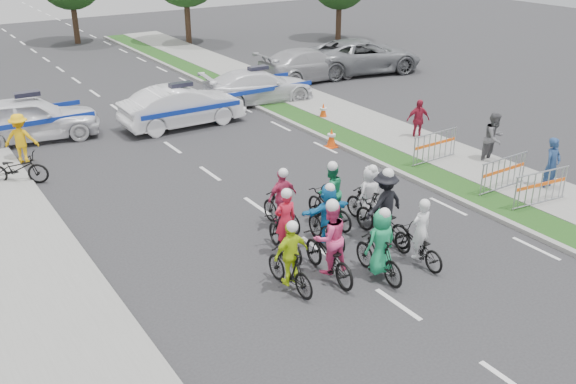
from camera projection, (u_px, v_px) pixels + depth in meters
ground at (398, 304)px, 13.80m from camera, size 90.00×90.00×0.00m
curb_right at (413, 179)px, 20.16m from camera, size 0.20×60.00×0.12m
grass_strip at (429, 174)px, 20.51m from camera, size 1.20×60.00×0.11m
sidewalk_right at (468, 163)px, 21.40m from camera, size 2.40×60.00×0.13m
sidewalk_left at (30, 286)px, 14.38m from camera, size 3.00×60.00×0.13m
rider_0 at (419, 242)px, 15.22m from camera, size 0.64×1.69×1.71m
rider_1 at (380, 250)px, 14.55m from camera, size 0.77×1.73×1.80m
rider_2 at (329, 249)px, 14.55m from camera, size 0.87×2.00×2.00m
rider_3 at (290, 263)px, 14.09m from camera, size 0.89×1.68×1.74m
rider_4 at (384, 212)px, 16.24m from camera, size 1.15×2.00×2.00m
rider_5 at (327, 219)px, 15.98m from camera, size 1.38×1.65×1.72m
rider_6 at (285, 233)px, 15.57m from camera, size 0.82×1.83×1.81m
rider_7 at (369, 201)px, 17.12m from camera, size 0.77×1.69×1.74m
rider_8 at (330, 201)px, 17.08m from camera, size 0.80×1.84×1.85m
rider_9 at (282, 205)px, 16.87m from camera, size 0.90×1.69×1.75m
police_car_0 at (31, 118)px, 23.50m from camera, size 5.11×2.74×1.65m
police_car_1 at (182, 106)px, 25.06m from camera, size 4.83×1.72×1.59m
police_car_2 at (258, 86)px, 28.26m from camera, size 5.27×2.75×1.46m
civilian_sedan at (309, 64)px, 32.00m from camera, size 5.51×2.31×1.59m
civilian_suv at (362, 56)px, 33.54m from camera, size 6.72×4.08×1.74m
spectator_0 at (552, 165)px, 19.12m from camera, size 0.63×0.44×1.68m
spectator_1 at (494, 138)px, 21.24m from camera, size 0.94×0.78×1.77m
spectator_2 at (418, 120)px, 23.51m from camera, size 0.97×0.63×1.54m
marshal_hiviz at (21, 138)px, 21.34m from camera, size 1.26×1.07×1.69m
barrier_0 at (540, 190)px, 18.12m from camera, size 2.04×0.72×1.12m
barrier_1 at (503, 175)px, 19.13m from camera, size 2.01×0.54×1.12m
barrier_2 at (435, 148)px, 21.31m from camera, size 2.01×0.56×1.12m
cone_0 at (331, 138)px, 22.95m from camera, size 0.40×0.40×0.70m
cone_1 at (323, 111)px, 26.04m from camera, size 0.40×0.40×0.70m
parked_bike at (17, 169)px, 19.77m from camera, size 1.97×1.48×0.99m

